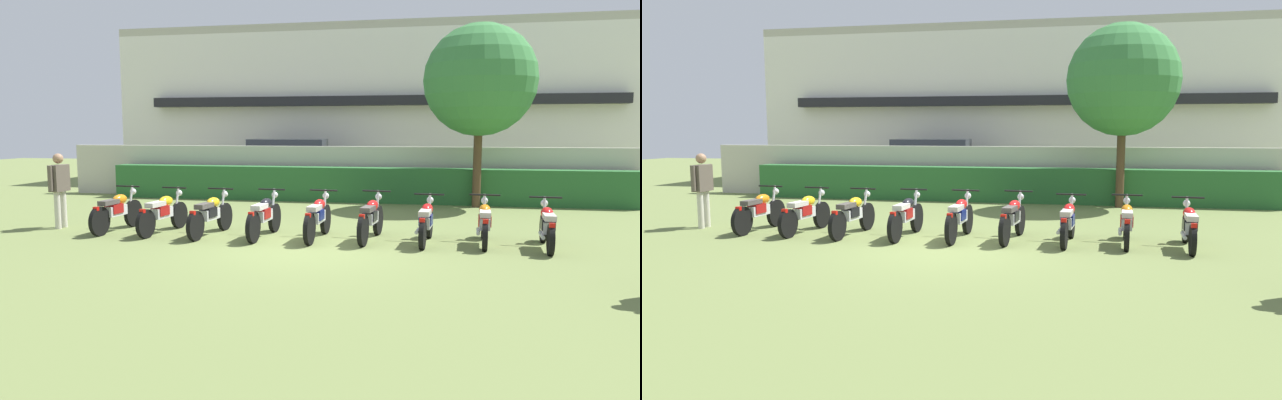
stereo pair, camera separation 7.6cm
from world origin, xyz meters
TOP-DOWN VIEW (x-y plane):
  - ground at (0.00, 0.00)m, footprint 60.00×60.00m
  - building at (0.00, 14.88)m, footprint 21.23×6.50m
  - compound_wall at (0.00, 7.98)m, footprint 20.17×0.30m
  - hedge_row at (0.00, 7.28)m, footprint 16.14×0.70m
  - parked_car at (-2.79, 9.93)m, footprint 4.61×2.31m
  - tree_near_inspector at (3.50, 6.69)m, footprint 3.16×3.16m
  - motorcycle_in_row_0 at (-4.51, 0.98)m, footprint 0.60×1.88m
  - motorcycle_in_row_1 at (-3.41, 0.97)m, footprint 0.60×1.92m
  - motorcycle_in_row_2 at (-2.29, 0.91)m, footprint 0.60×1.96m
  - motorcycle_in_row_3 at (-1.11, 0.91)m, footprint 0.60×1.95m
  - motorcycle_in_row_4 at (0.02, 0.93)m, footprint 0.60×1.93m
  - motorcycle_in_row_5 at (1.09, 1.02)m, footprint 0.60×1.95m
  - motorcycle_in_row_6 at (2.19, 0.91)m, footprint 0.60×1.80m
  - motorcycle_in_row_7 at (3.31, 1.04)m, footprint 0.60×1.84m
  - motorcycle_in_row_8 at (4.43, 0.85)m, footprint 0.60×1.84m
  - inspector_person at (-5.98, 1.10)m, footprint 0.23×0.68m

SIDE VIEW (x-z plane):
  - ground at x=0.00m, z-range 0.00..0.00m
  - motorcycle_in_row_8 at x=4.43m, z-range -0.03..0.91m
  - motorcycle_in_row_7 at x=3.31m, z-range -0.03..0.91m
  - motorcycle_in_row_6 at x=2.19m, z-range -0.03..0.91m
  - motorcycle_in_row_1 at x=-3.41m, z-range -0.03..0.93m
  - motorcycle_in_row_2 at x=-2.29m, z-range -0.03..0.93m
  - motorcycle_in_row_0 at x=-4.51m, z-range -0.03..0.94m
  - motorcycle_in_row_3 at x=-1.11m, z-range -0.03..0.94m
  - motorcycle_in_row_5 at x=1.09m, z-range -0.03..0.94m
  - motorcycle_in_row_4 at x=0.02m, z-range -0.03..0.95m
  - hedge_row at x=0.00m, z-range 0.00..1.07m
  - compound_wall at x=0.00m, z-range 0.00..1.70m
  - parked_car at x=-2.79m, z-range -0.01..1.88m
  - inspector_person at x=-5.98m, z-range 0.16..1.85m
  - building at x=0.00m, z-range 0.00..6.33m
  - tree_near_inspector at x=3.50m, z-range 1.01..6.21m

